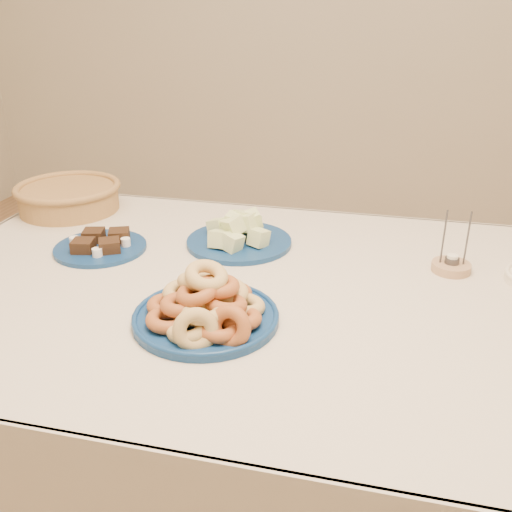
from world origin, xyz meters
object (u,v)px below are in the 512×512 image
Objects in this scene: dining_table at (261,325)px; wicker_basket at (69,196)px; candle_holder at (451,266)px; donut_platter at (206,308)px; brownie_plate at (101,245)px; melon_plate at (238,234)px.

dining_table is 0.81m from wicker_basket.
candle_holder is at bearing 23.48° from dining_table.
donut_platter is 0.85m from wicker_basket.
brownie_plate reaches higher than dining_table.
donut_platter is 1.19× the size of brownie_plate.
candle_holder is at bearing 36.43° from donut_platter.
donut_platter is 0.42m from melon_plate.
dining_table is at bearing -156.52° from candle_holder.
wicker_basket is at bearing 166.68° from melon_plate.
wicker_basket is 2.38× the size of candle_holder.
dining_table is 4.52× the size of donut_platter.
donut_platter is at bearing -41.29° from wicker_basket.
wicker_basket is (-0.71, 0.37, 0.15)m from dining_table.
dining_table is at bearing -63.10° from melon_plate.
wicker_basket is at bearing 132.69° from brownie_plate.
wicker_basket is (-0.25, 0.27, 0.03)m from brownie_plate.
melon_plate is (-0.12, 0.23, 0.13)m from dining_table.
melon_plate is (-0.05, 0.42, -0.01)m from donut_platter.
candle_holder reaches higher than brownie_plate.
brownie_plate is (-0.35, -0.13, -0.01)m from melon_plate.
candle_holder reaches higher than donut_platter.
wicker_basket reaches higher than brownie_plate.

